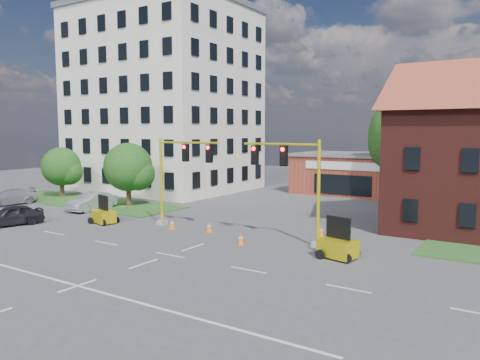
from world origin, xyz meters
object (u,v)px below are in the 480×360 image
(signal_mast_west, at_px, (179,171))
(trailer_west, at_px, (104,215))
(sedan_dark, at_px, (11,215))
(pickup_white, at_px, (446,223))
(trailer_east, at_px, (338,246))
(signal_mast_east, at_px, (293,178))

(signal_mast_west, bearing_deg, trailer_west, -159.46)
(sedan_dark, bearing_deg, pickup_white, 43.63)
(trailer_east, bearing_deg, signal_mast_west, -173.96)
(trailer_east, xyz_separation_m, pickup_white, (3.79, 9.12, 0.09))
(trailer_east, relative_size, sedan_dark, 0.50)
(trailer_west, bearing_deg, signal_mast_east, 23.00)
(trailer_east, bearing_deg, trailer_west, -164.95)
(signal_mast_west, bearing_deg, sedan_dark, -149.75)
(trailer_west, height_order, pickup_white, trailer_west)
(pickup_white, bearing_deg, trailer_east, 159.30)
(trailer_west, bearing_deg, signal_mast_west, 35.37)
(signal_mast_east, height_order, trailer_west, signal_mast_east)
(trailer_east, bearing_deg, sedan_dark, -155.12)
(signal_mast_west, distance_m, sedan_dark, 12.43)
(signal_mast_west, relative_size, trailer_west, 3.13)
(signal_mast_west, distance_m, trailer_west, 6.66)
(signal_mast_east, bearing_deg, pickup_white, 45.31)
(trailer_west, xyz_separation_m, sedan_dark, (-4.96, -4.02, 0.11))
(signal_mast_west, bearing_deg, trailer_east, -8.00)
(pickup_white, bearing_deg, signal_mast_east, 137.18)
(trailer_west, distance_m, pickup_white, 23.44)
(trailer_east, xyz_separation_m, sedan_dark, (-22.62, -4.33, 0.06))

